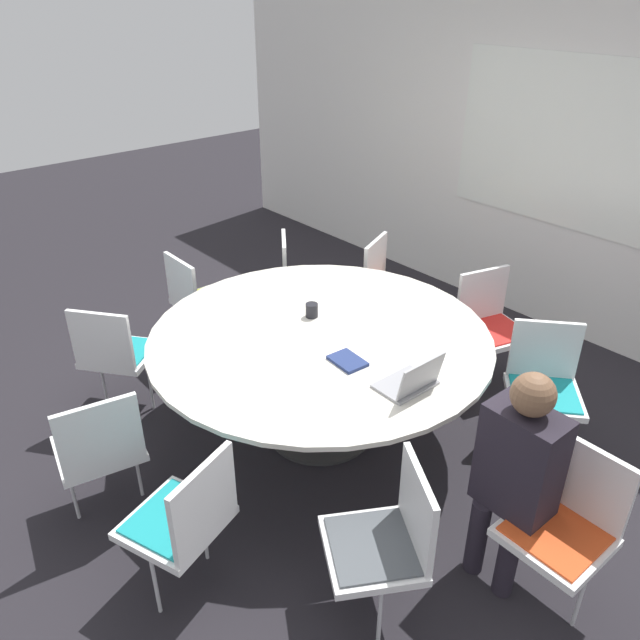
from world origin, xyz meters
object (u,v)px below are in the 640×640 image
object	(u,v)px
chair_1	(544,381)
chair_9	(387,536)
laptop	(412,381)
person_0	(517,466)
coffee_cup	(312,310)
spiral_notebook	(347,361)
chair_5	(198,296)
chair_2	(490,320)
chair_8	(185,516)
chair_0	(566,519)
chair_7	(99,445)
chair_4	(300,277)
chair_3	(389,282)
chair_6	(115,350)

from	to	relation	value
chair_1	chair_9	size ratio (longest dim) A/B	1.00
chair_1	laptop	size ratio (longest dim) A/B	2.68
person_0	coffee_cup	bearing A→B (deg)	-4.14
spiral_notebook	chair_5	bearing A→B (deg)	178.75
chair_2	chair_8	world-z (taller)	same
chair_0	chair_1	size ratio (longest dim) A/B	1.00
chair_2	chair_9	distance (m)	2.20
chair_0	chair_9	size ratio (longest dim) A/B	1.00
person_0	laptop	world-z (taller)	person_0
chair_5	chair_7	bearing A→B (deg)	-47.66
person_0	coffee_cup	xyz separation A→B (m)	(-1.65, 0.16, 0.10)
chair_4	spiral_notebook	bearing A→B (deg)	6.71
chair_7	person_0	distance (m)	2.13
chair_1	chair_4	bearing A→B (deg)	-35.92
chair_9	person_0	distance (m)	0.68
chair_5	chair_2	bearing A→B (deg)	39.75
chair_1	chair_7	bearing A→B (deg)	21.83
chair_4	coffee_cup	distance (m)	1.19
chair_5	chair_8	distance (m)	2.28
chair_8	chair_2	bearing A→B (deg)	-15.32
laptop	chair_4	bearing A→B (deg)	-111.39
spiral_notebook	chair_1	bearing A→B (deg)	57.37
chair_0	laptop	world-z (taller)	laptop
spiral_notebook	coffee_cup	size ratio (longest dim) A/B	2.42
chair_2	chair_5	distance (m)	2.22
chair_7	chair_4	bearing A→B (deg)	35.04
chair_3	coffee_cup	xyz separation A→B (m)	(0.38, -1.15, 0.30)
chair_6	chair_7	bearing A→B (deg)	-66.44
coffee_cup	chair_5	bearing A→B (deg)	-172.12
chair_2	laptop	xyz separation A→B (m)	(0.43, -1.37, 0.30)
chair_4	chair_5	size ratio (longest dim) A/B	1.00
coffee_cup	chair_1	bearing A→B (deg)	34.60
chair_1	chair_3	size ratio (longest dim) A/B	1.00
chair_9	spiral_notebook	size ratio (longest dim) A/B	3.83
chair_0	chair_3	size ratio (longest dim) A/B	1.00
chair_1	spiral_notebook	world-z (taller)	chair_1
chair_1	chair_3	xyz separation A→B (m)	(-1.60, 0.31, 0.00)
chair_6	chair_7	distance (m)	0.99
chair_8	chair_9	world-z (taller)	same
chair_2	chair_7	world-z (taller)	same
chair_7	spiral_notebook	xyz separation A→B (m)	(0.55, 1.28, 0.26)
chair_4	chair_6	size ratio (longest dim) A/B	1.00
chair_8	chair_4	bearing A→B (deg)	19.51
chair_0	chair_1	xyz separation A→B (m)	(-0.68, 0.92, 0.00)
chair_1	coffee_cup	distance (m)	1.51
chair_1	chair_7	distance (m)	2.63
chair_4	chair_8	size ratio (longest dim) A/B	1.00
chair_0	chair_2	world-z (taller)	same
chair_0	laptop	xyz separation A→B (m)	(-0.93, -0.05, 0.30)
laptop	chair_8	bearing A→B (deg)	-9.11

